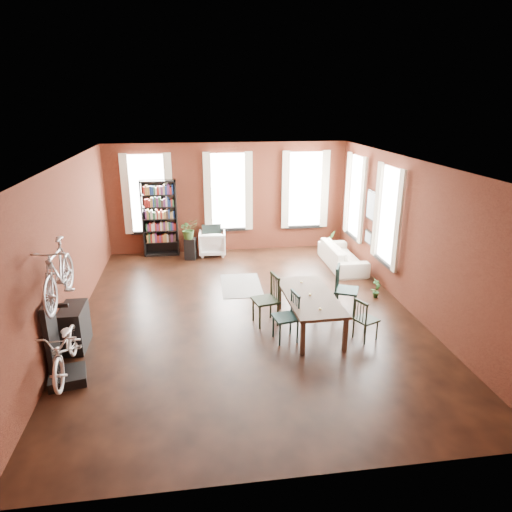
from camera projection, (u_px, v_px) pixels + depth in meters
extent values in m
plane|color=black|center=(247.00, 314.00, 9.73)|extent=(9.00, 9.00, 0.00)
cube|color=silver|center=(246.00, 163.00, 8.69)|extent=(7.00, 9.00, 0.04)
cube|color=#461B11|center=(228.00, 198.00, 13.43)|extent=(7.00, 0.04, 3.20)
cube|color=#461B11|center=(296.00, 363.00, 5.00)|extent=(7.00, 0.04, 3.20)
cube|color=#461B11|center=(66.00, 250.00, 8.75)|extent=(0.04, 9.00, 3.20)
cube|color=#461B11|center=(410.00, 236.00, 9.67)|extent=(0.04, 9.00, 3.20)
cube|color=white|center=(148.00, 194.00, 13.03)|extent=(1.00, 0.04, 2.20)
cube|color=beige|center=(148.00, 194.00, 12.97)|extent=(1.40, 0.06, 2.30)
cube|color=white|center=(228.00, 191.00, 13.33)|extent=(1.00, 0.04, 2.20)
cube|color=beige|center=(228.00, 192.00, 13.27)|extent=(1.40, 0.06, 2.30)
cube|color=white|center=(305.00, 189.00, 13.64)|extent=(1.00, 0.04, 2.20)
cube|color=beige|center=(305.00, 190.00, 13.57)|extent=(1.40, 0.06, 2.30)
cube|color=white|center=(390.00, 216.00, 10.54)|extent=(0.04, 1.00, 2.20)
cube|color=beige|center=(387.00, 216.00, 10.53)|extent=(0.06, 1.40, 2.30)
cube|color=white|center=(357.00, 197.00, 12.60)|extent=(0.04, 1.00, 2.20)
cube|color=beige|center=(355.00, 197.00, 12.59)|extent=(0.06, 1.40, 2.30)
cube|color=black|center=(372.00, 205.00, 11.57)|extent=(0.04, 0.55, 0.75)
cube|color=black|center=(369.00, 237.00, 11.85)|extent=(0.04, 0.45, 0.35)
cube|color=#48382B|center=(309.00, 312.00, 9.04)|extent=(1.00, 2.10, 0.71)
cube|color=#1A3A39|center=(286.00, 317.00, 8.55)|extent=(0.51, 0.51, 0.95)
cube|color=black|center=(265.00, 300.00, 9.18)|extent=(0.57, 0.57, 1.03)
cube|color=black|center=(366.00, 319.00, 8.60)|extent=(0.50, 0.50, 0.83)
cube|color=#16322F|center=(346.00, 290.00, 9.65)|extent=(0.64, 0.64, 1.04)
cube|color=black|center=(160.00, 218.00, 13.14)|extent=(1.00, 0.32, 2.20)
imported|color=white|center=(212.00, 242.00, 13.37)|extent=(0.81, 0.76, 0.79)
imported|color=beige|center=(343.00, 252.00, 12.42)|extent=(0.61, 2.08, 0.81)
cube|color=black|center=(241.00, 285.00, 11.23)|extent=(1.00, 1.56, 0.01)
cube|color=black|center=(68.00, 377.00, 7.38)|extent=(0.68, 0.68, 0.16)
cube|color=black|center=(52.00, 340.00, 7.39)|extent=(0.16, 0.60, 1.30)
cube|color=black|center=(75.00, 327.00, 8.33)|extent=(0.40, 0.80, 0.80)
cube|color=black|center=(190.00, 249.00, 13.03)|extent=(0.36, 0.36, 0.61)
imported|color=#285220|center=(329.00, 249.00, 13.50)|extent=(0.62, 0.81, 0.32)
imported|color=#255120|center=(376.00, 294.00, 10.53)|extent=(0.48, 0.51, 0.17)
imported|color=beige|center=(62.00, 327.00, 7.12)|extent=(0.61, 0.88, 1.63)
imported|color=#A5A8AD|center=(55.00, 253.00, 6.94)|extent=(0.47, 1.00, 1.66)
imported|color=#2E5321|center=(189.00, 231.00, 12.84)|extent=(0.69, 0.72, 0.44)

